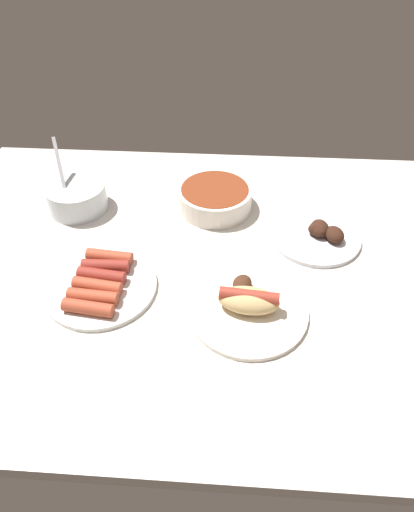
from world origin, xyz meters
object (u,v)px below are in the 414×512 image
plate_hotdog_assembled (248,305)px  plate_sausages (100,284)px  plate_grilled_meat (317,235)px  bowl_chili (215,197)px  bowl_coleslaw (77,196)px

plate_hotdog_assembled → plate_sausages: bearing=-7.7°
plate_grilled_meat → bowl_chili: bowl_chili is taller
bowl_coleslaw → plate_hotdog_assembled: 51.03cm
plate_sausages → bowl_coleslaw: (11.95, -26.42, 2.26)cm
plate_grilled_meat → bowl_coleslaw: (56.64, -7.90, 2.47)cm
plate_sausages → bowl_coleslaw: bearing=-65.7°
bowl_coleslaw → plate_hotdog_assembled: bowl_coleslaw is taller
plate_hotdog_assembled → bowl_chili: plate_hotdog_assembled is taller
plate_grilled_meat → bowl_coleslaw: size_ratio=1.32×
plate_sausages → bowl_chili: 35.77cm
plate_grilled_meat → plate_hotdog_assembled: size_ratio=0.90×
bowl_coleslaw → bowl_chili: (-33.07, -2.41, -0.58)cm
plate_grilled_meat → bowl_chili: 25.80cm
plate_sausages → bowl_coleslaw: size_ratio=1.44×
plate_sausages → bowl_chili: bearing=-126.2°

